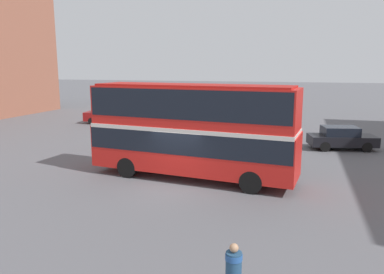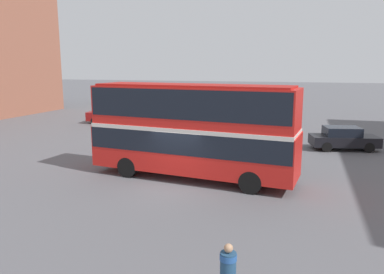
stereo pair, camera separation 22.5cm
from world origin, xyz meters
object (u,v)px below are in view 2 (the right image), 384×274
Objects in this scene: parked_car_kerb_near at (110,115)px; double_decker_bus at (192,126)px; parked_car_kerb_far at (343,138)px; pedestrian_foreground at (228,269)px.

double_decker_bus is at bearing -58.45° from parked_car_kerb_near.
parked_car_kerb_near is 0.99× the size of parked_car_kerb_far.
double_decker_bus is at bearing -28.01° from pedestrian_foreground.
pedestrian_foreground is at bearing -62.12° from double_decker_bus.
parked_car_kerb_far is at bearing 56.07° from double_decker_bus.
parked_car_kerb_near reaches higher than pedestrian_foreground.
double_decker_bus is 2.28× the size of parked_car_kerb_near.
double_decker_bus is 2.26× the size of parked_car_kerb_far.
double_decker_bus reaches higher than parked_car_kerb_far.
pedestrian_foreground is at bearing -64.90° from parked_car_kerb_near.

